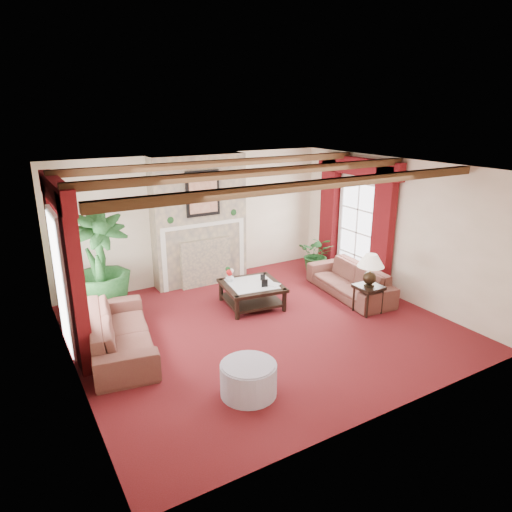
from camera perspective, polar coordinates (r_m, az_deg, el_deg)
floor at (r=7.90m, az=0.83°, el=-8.88°), size 6.00×6.00×0.00m
ceiling at (r=7.11m, az=0.92°, el=10.94°), size 6.00×6.00×0.00m
back_wall at (r=9.77m, az=-7.55°, el=4.66°), size 6.00×0.02×2.70m
left_wall at (r=6.46m, az=-22.59°, el=-3.58°), size 0.02×5.50×2.70m
right_wall at (r=9.26m, az=16.99°, el=3.29°), size 0.02×5.50×2.70m
ceiling_beams at (r=7.12m, az=0.92°, el=10.46°), size 6.00×3.00×0.12m
fireplace at (r=9.37m, az=-7.40°, el=12.49°), size 2.00×0.52×2.70m
french_door_left at (r=7.21m, az=-24.30°, el=4.85°), size 0.10×1.10×2.16m
french_door_right at (r=9.77m, az=12.98°, el=9.03°), size 0.10×1.10×2.16m
curtains_left at (r=7.15m, az=-23.85°, el=8.26°), size 0.20×2.40×2.55m
curtains_right at (r=9.64m, az=12.67°, el=11.46°), size 0.20×2.40×2.55m
sofa_left at (r=7.30m, az=-16.65°, el=-8.28°), size 2.44×1.40×0.87m
sofa_right at (r=9.27m, az=11.66°, el=-2.43°), size 2.16×1.03×0.80m
potted_palm at (r=8.65m, az=-18.73°, el=-3.63°), size 1.22×1.98×1.06m
small_plant at (r=10.40m, az=7.63°, el=-0.29°), size 1.66×1.66×0.69m
coffee_table at (r=8.64m, az=-0.52°, el=-4.87°), size 1.20×1.20×0.43m
side_table at (r=8.59m, az=13.80°, el=-5.24°), size 0.46×0.46×0.52m
ottoman at (r=6.14m, az=-0.95°, el=-15.15°), size 0.74×0.74×0.43m
table_lamp at (r=8.39m, az=14.09°, el=-1.67°), size 0.48×0.48×0.61m
flower_vase at (r=8.67m, az=-3.30°, el=-2.70°), size 0.24×0.24×0.17m
book at (r=8.40m, az=1.70°, el=-2.97°), size 0.22×0.19×0.28m
photo_frame_a at (r=8.38m, az=1.08°, el=-3.45°), size 0.12×0.05×0.16m
photo_frame_b at (r=8.72m, az=0.85°, el=-2.68°), size 0.10×0.02×0.13m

